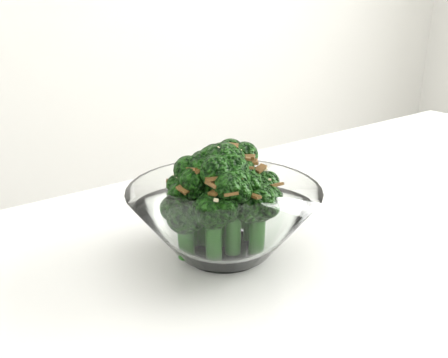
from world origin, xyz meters
name	(u,v)px	position (x,y,z in m)	size (l,w,h in m)	color
table	(443,300)	(0.11, 0.02, 0.68)	(1.35, 1.06, 0.75)	white
broccoli_dish	(224,211)	(-0.13, 0.11, 0.80)	(0.20, 0.20, 0.12)	white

